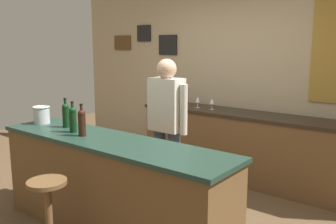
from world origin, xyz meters
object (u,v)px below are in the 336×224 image
object	(u,v)px
ice_bucket	(42,114)
wine_glass_a	(168,97)
wine_bottle_a	(66,114)
wine_glass_b	(198,100)
wine_bottle_b	(73,119)
bar_stool	(48,206)
wine_glass_c	(212,101)
wine_bottle_c	(82,122)
bartender	(167,124)

from	to	relation	value
ice_bucket	wine_glass_a	distance (m)	1.99
wine_bottle_a	wine_glass_b	world-z (taller)	wine_bottle_a
wine_bottle_a	wine_bottle_b	xyz separation A→B (m)	(0.24, -0.09, 0.00)
bar_stool	wine_glass_c	world-z (taller)	wine_glass_c
wine_bottle_a	wine_bottle_b	distance (m)	0.25
wine_bottle_c	wine_glass_c	world-z (taller)	wine_bottle_c
bartender	wine_bottle_a	distance (m)	1.05
bartender	wine_glass_c	xyz separation A→B (m)	(-0.18, 1.21, 0.07)
bar_stool	wine_bottle_b	bearing A→B (deg)	123.39
wine_bottle_b	ice_bucket	distance (m)	0.60
wine_glass_c	bartender	bearing A→B (deg)	-81.50
wine_glass_c	bar_stool	bearing A→B (deg)	-89.15
bartender	wine_bottle_a	size ratio (longest dim) A/B	5.29
bartender	wine_bottle_a	bearing A→B (deg)	-135.95
ice_bucket	wine_glass_b	xyz separation A→B (m)	(0.70, 1.99, -0.01)
wine_bottle_a	wine_bottle_c	bearing A→B (deg)	-17.41
wine_bottle_b	bar_stool	bearing A→B (deg)	-56.61
wine_bottle_b	wine_bottle_c	xyz separation A→B (m)	(0.19, -0.04, 0.00)
bartender	bar_stool	bearing A→B (deg)	-95.89
wine_glass_a	bartender	bearing A→B (deg)	-52.12
wine_bottle_b	wine_glass_b	bearing A→B (deg)	87.13
bartender	wine_glass_b	distance (m)	1.29
wine_bottle_a	wine_bottle_c	distance (m)	0.44
wine_bottle_a	wine_glass_b	distance (m)	1.97
wine_bottle_a	wine_glass_a	size ratio (longest dim) A/B	1.97
wine_bottle_a	wine_glass_c	world-z (taller)	wine_bottle_a
wine_bottle_a	bar_stool	bearing A→B (deg)	-47.15
wine_bottle_a	wine_glass_a	distance (m)	1.95
wine_bottle_b	wine_glass_b	size ratio (longest dim) A/B	1.97
wine_glass_b	wine_glass_c	size ratio (longest dim) A/B	1.00
wine_bottle_b	ice_bucket	size ratio (longest dim) A/B	1.63
ice_bucket	wine_glass_a	size ratio (longest dim) A/B	1.21
wine_bottle_b	ice_bucket	xyz separation A→B (m)	(-0.60, 0.04, -0.04)
wine_glass_a	wine_bottle_b	bearing A→B (deg)	-78.08
wine_bottle_a	ice_bucket	xyz separation A→B (m)	(-0.36, -0.05, -0.04)
wine_bottle_a	wine_glass_b	xyz separation A→B (m)	(0.34, 1.94, -0.05)
bartender	wine_bottle_a	xyz separation A→B (m)	(-0.75, -0.73, 0.12)
wine_bottle_c	wine_glass_a	xyz separation A→B (m)	(-0.62, 2.07, -0.05)
ice_bucket	wine_glass_c	bearing A→B (deg)	64.83
bartender	wine_glass_a	distance (m)	1.54
wine_glass_b	wine_glass_a	bearing A→B (deg)	-179.71
ice_bucket	wine_glass_a	bearing A→B (deg)	85.06
wine_glass_b	wine_glass_c	world-z (taller)	same
wine_glass_a	wine_glass_b	bearing A→B (deg)	0.29
wine_bottle_b	wine_glass_c	size ratio (longest dim) A/B	1.97
wine_glass_b	bartender	bearing A→B (deg)	-71.25
wine_bottle_a	ice_bucket	distance (m)	0.37
wine_glass_a	bar_stool	bearing A→B (deg)	-72.85
wine_bottle_c	wine_glass_c	xyz separation A→B (m)	(0.15, 2.07, -0.05)
wine_bottle_a	ice_bucket	size ratio (longest dim) A/B	1.63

